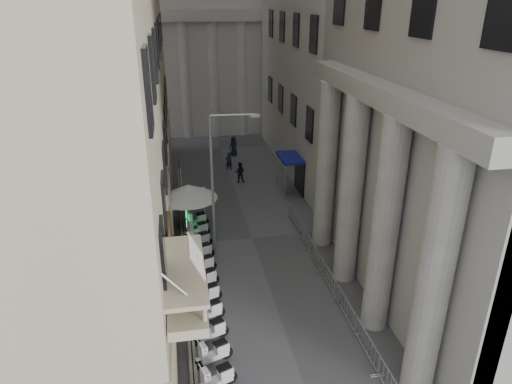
% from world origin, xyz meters
% --- Properties ---
extents(iron_fence, '(0.30, 28.00, 1.40)m').
position_xyz_m(iron_fence, '(-4.30, 18.00, 0.00)').
color(iron_fence, black).
rests_on(iron_fence, ground).
extents(blue_awning, '(1.60, 3.00, 3.00)m').
position_xyz_m(blue_awning, '(4.15, 26.00, 0.00)').
color(blue_awning, navy).
rests_on(blue_awning, ground).
extents(scooter_4, '(1.51, 1.02, 1.50)m').
position_xyz_m(scooter_4, '(-3.39, 8.76, 0.00)').
color(scooter_4, silver).
rests_on(scooter_4, ground).
extents(scooter_5, '(1.51, 1.02, 1.50)m').
position_xyz_m(scooter_5, '(-3.39, 10.15, 0.00)').
color(scooter_5, silver).
rests_on(scooter_5, ground).
extents(scooter_6, '(1.51, 1.02, 1.50)m').
position_xyz_m(scooter_6, '(-3.39, 11.54, 0.00)').
color(scooter_6, silver).
rests_on(scooter_6, ground).
extents(scooter_7, '(1.51, 1.02, 1.50)m').
position_xyz_m(scooter_7, '(-3.39, 12.93, 0.00)').
color(scooter_7, silver).
rests_on(scooter_7, ground).
extents(scooter_8, '(1.51, 1.02, 1.50)m').
position_xyz_m(scooter_8, '(-3.39, 14.33, 0.00)').
color(scooter_8, silver).
rests_on(scooter_8, ground).
extents(scooter_9, '(1.51, 1.02, 1.50)m').
position_xyz_m(scooter_9, '(-3.39, 15.72, 0.00)').
color(scooter_9, silver).
rests_on(scooter_9, ground).
extents(scooter_10, '(1.51, 1.02, 1.50)m').
position_xyz_m(scooter_10, '(-3.39, 17.11, 0.00)').
color(scooter_10, silver).
rests_on(scooter_10, ground).
extents(scooter_11, '(1.51, 1.02, 1.50)m').
position_xyz_m(scooter_11, '(-3.39, 18.50, 0.00)').
color(scooter_11, silver).
rests_on(scooter_11, ground).
extents(scooter_12, '(1.51, 1.02, 1.50)m').
position_xyz_m(scooter_12, '(-3.39, 19.89, 0.00)').
color(scooter_12, silver).
rests_on(scooter_12, ground).
extents(scooter_13, '(1.51, 1.02, 1.50)m').
position_xyz_m(scooter_13, '(-3.39, 21.29, 0.00)').
color(scooter_13, silver).
rests_on(scooter_13, ground).
extents(barrier_1, '(0.60, 2.40, 1.10)m').
position_xyz_m(barrier_1, '(3.09, 8.13, 0.00)').
color(barrier_1, '#A8AAAF').
rests_on(barrier_1, ground).
extents(barrier_2, '(0.60, 2.40, 1.10)m').
position_xyz_m(barrier_2, '(3.09, 10.63, 0.00)').
color(barrier_2, '#A8AAAF').
rests_on(barrier_2, ground).
extents(barrier_3, '(0.60, 2.40, 1.10)m').
position_xyz_m(barrier_3, '(3.09, 13.13, 0.00)').
color(barrier_3, '#A8AAAF').
rests_on(barrier_3, ground).
extents(barrier_4, '(0.60, 2.40, 1.10)m').
position_xyz_m(barrier_4, '(3.09, 15.63, 0.00)').
color(barrier_4, '#A8AAAF').
rests_on(barrier_4, ground).
extents(barrier_5, '(0.60, 2.40, 1.10)m').
position_xyz_m(barrier_5, '(3.09, 18.13, 0.00)').
color(barrier_5, '#A8AAAF').
rests_on(barrier_5, ground).
extents(barrier_6, '(0.60, 2.40, 1.10)m').
position_xyz_m(barrier_6, '(3.09, 20.63, 0.00)').
color(barrier_6, '#A8AAAF').
rests_on(barrier_6, ground).
extents(security_tent, '(3.78, 3.78, 3.07)m').
position_xyz_m(security_tent, '(-3.60, 21.26, 2.57)').
color(security_tent, silver).
rests_on(security_tent, ground).
extents(street_lamp, '(2.76, 0.36, 8.47)m').
position_xyz_m(street_lamp, '(-2.16, 17.79, 5.07)').
color(street_lamp, '#97999F').
rests_on(street_lamp, ground).
extents(info_kiosk, '(0.31, 0.87, 1.83)m').
position_xyz_m(info_kiosk, '(-4.19, 20.59, 0.92)').
color(info_kiosk, black).
rests_on(info_kiosk, ground).
extents(pedestrian_a, '(0.68, 0.54, 1.64)m').
position_xyz_m(pedestrian_a, '(0.10, 31.94, 0.82)').
color(pedestrian_a, '#0D1836').
rests_on(pedestrian_a, ground).
extents(pedestrian_b, '(0.98, 0.85, 1.73)m').
position_xyz_m(pedestrian_b, '(0.64, 28.92, 0.87)').
color(pedestrian_b, black).
rests_on(pedestrian_b, ground).
extents(pedestrian_c, '(1.09, 0.95, 1.87)m').
position_xyz_m(pedestrian_c, '(1.06, 36.00, 0.94)').
color(pedestrian_c, black).
rests_on(pedestrian_c, ground).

